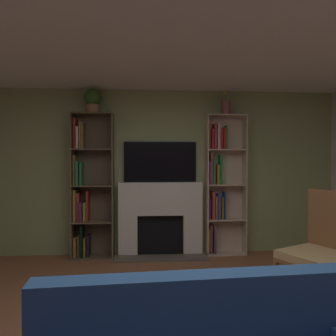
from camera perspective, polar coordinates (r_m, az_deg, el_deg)
The scene contains 10 objects.
wall_back_accent at distance 5.26m, azimuth -1.41°, elevation -0.69°, with size 5.79×0.06×2.59m, color #9AAC71.
ceiling at distance 2.65m, azimuth 2.05°, elevation 26.97°, with size 5.79×5.82×0.06m, color white.
fireplace at distance 5.21m, azimuth -1.33°, elevation -8.51°, with size 1.40×0.49×1.14m.
tv at distance 5.20m, azimuth -1.37°, elevation 1.06°, with size 1.14×0.06×0.64m, color black.
bookshelf_left at distance 5.20m, azimuth -13.69°, elevation -3.65°, with size 0.62×0.32×2.20m.
bookshelf_right at distance 5.28m, azimuth 9.08°, elevation -2.53°, with size 0.62×0.26×2.20m.
potted_plant at distance 5.21m, azimuth -12.93°, elevation 11.40°, with size 0.26×0.26×0.37m.
vase_with_flowers at distance 5.30m, azimuth 10.06°, elevation 10.31°, with size 0.15×0.15×0.37m.
armchair at distance 3.89m, azimuth 25.49°, elevation -12.29°, with size 0.85×0.84×1.15m.
coffee_table at distance 2.47m, azimuth 3.62°, elevation -26.15°, with size 0.81×0.40×0.40m.
Camera 1 is at (-0.26, -2.37, 1.47)m, focal length 35.15 mm.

